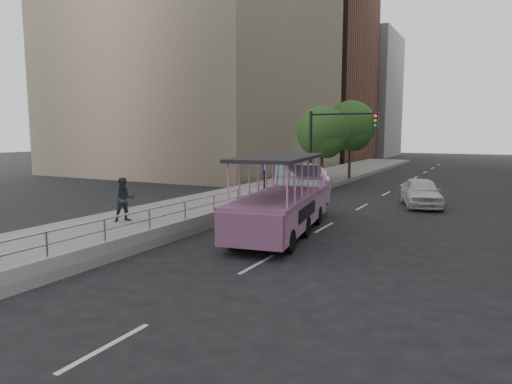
{
  "coord_description": "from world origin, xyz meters",
  "views": [
    {
      "loc": [
        7.12,
        -13.73,
        3.91
      ],
      "look_at": [
        -0.77,
        1.3,
        1.69
      ],
      "focal_mm": 32.0,
      "sensor_mm": 36.0,
      "label": 1
    }
  ],
  "objects_px": {
    "pedestrian_mid": "(124,200)",
    "street_tree_near": "(323,134)",
    "duck_boat": "(287,202)",
    "car": "(421,192)",
    "street_tree_far": "(351,128)",
    "traffic_signal": "(330,140)",
    "parking_sign": "(264,176)"
  },
  "relations": [
    {
      "from": "pedestrian_mid",
      "to": "street_tree_near",
      "type": "relative_size",
      "value": 0.31
    },
    {
      "from": "pedestrian_mid",
      "to": "street_tree_far",
      "type": "distance_m",
      "value": 22.31
    },
    {
      "from": "parking_sign",
      "to": "traffic_signal",
      "type": "relative_size",
      "value": 0.54
    },
    {
      "from": "car",
      "to": "traffic_signal",
      "type": "xyz_separation_m",
      "value": [
        -5.42,
        0.8,
        2.74
      ]
    },
    {
      "from": "car",
      "to": "street_tree_far",
      "type": "relative_size",
      "value": 0.69
    },
    {
      "from": "duck_boat",
      "to": "street_tree_far",
      "type": "distance_m",
      "value": 19.48
    },
    {
      "from": "duck_boat",
      "to": "pedestrian_mid",
      "type": "height_order",
      "value": "duck_boat"
    },
    {
      "from": "car",
      "to": "pedestrian_mid",
      "type": "bearing_deg",
      "value": -146.92
    },
    {
      "from": "duck_boat",
      "to": "street_tree_near",
      "type": "relative_size",
      "value": 1.65
    },
    {
      "from": "car",
      "to": "traffic_signal",
      "type": "relative_size",
      "value": 0.86
    },
    {
      "from": "duck_boat",
      "to": "parking_sign",
      "type": "height_order",
      "value": "duck_boat"
    },
    {
      "from": "car",
      "to": "parking_sign",
      "type": "height_order",
      "value": "parking_sign"
    },
    {
      "from": "pedestrian_mid",
      "to": "parking_sign",
      "type": "height_order",
      "value": "parking_sign"
    },
    {
      "from": "parking_sign",
      "to": "street_tree_far",
      "type": "distance_m",
      "value": 15.8
    },
    {
      "from": "car",
      "to": "pedestrian_mid",
      "type": "xyz_separation_m",
      "value": [
        -9.91,
        -11.64,
        0.44
      ]
    },
    {
      "from": "duck_boat",
      "to": "car",
      "type": "distance_m",
      "value": 9.62
    },
    {
      "from": "street_tree_far",
      "to": "traffic_signal",
      "type": "bearing_deg",
      "value": -81.57
    },
    {
      "from": "street_tree_near",
      "to": "street_tree_far",
      "type": "distance_m",
      "value": 6.02
    },
    {
      "from": "traffic_signal",
      "to": "car",
      "type": "bearing_deg",
      "value": -8.41
    },
    {
      "from": "parking_sign",
      "to": "traffic_signal",
      "type": "xyz_separation_m",
      "value": [
        1.25,
        6.17,
        1.73
      ]
    },
    {
      "from": "traffic_signal",
      "to": "parking_sign",
      "type": "bearing_deg",
      "value": -101.44
    },
    {
      "from": "street_tree_near",
      "to": "car",
      "type": "bearing_deg",
      "value": -31.07
    },
    {
      "from": "street_tree_near",
      "to": "street_tree_far",
      "type": "bearing_deg",
      "value": 88.09
    },
    {
      "from": "duck_boat",
      "to": "parking_sign",
      "type": "distance_m",
      "value": 4.41
    },
    {
      "from": "car",
      "to": "parking_sign",
      "type": "bearing_deg",
      "value": -157.67
    },
    {
      "from": "parking_sign",
      "to": "street_tree_far",
      "type": "xyz_separation_m",
      "value": [
        -0.15,
        15.6,
        2.54
      ]
    },
    {
      "from": "car",
      "to": "street_tree_far",
      "type": "distance_m",
      "value": 12.8
    },
    {
      "from": "pedestrian_mid",
      "to": "street_tree_near",
      "type": "xyz_separation_m",
      "value": [
        2.9,
        15.87,
        2.62
      ]
    },
    {
      "from": "street_tree_far",
      "to": "street_tree_near",
      "type": "bearing_deg",
      "value": -91.91
    },
    {
      "from": "traffic_signal",
      "to": "street_tree_far",
      "type": "height_order",
      "value": "street_tree_far"
    },
    {
      "from": "pedestrian_mid",
      "to": "traffic_signal",
      "type": "height_order",
      "value": "traffic_signal"
    },
    {
      "from": "car",
      "to": "parking_sign",
      "type": "distance_m",
      "value": 8.62
    }
  ]
}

